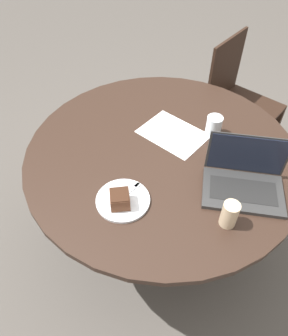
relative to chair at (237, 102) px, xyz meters
name	(u,v)px	position (x,y,z in m)	size (l,w,h in m)	color
ground_plane	(158,232)	(-0.34, 0.87, -0.46)	(12.00, 12.00, 0.00)	#4C4742
dining_table	(161,165)	(-0.34, 0.87, 0.16)	(1.30, 1.30, 0.72)	black
chair	(237,102)	(0.00, 0.00, 0.00)	(0.52, 0.52, 0.88)	black
paper_document	(173,134)	(-0.27, 0.76, 0.26)	(0.37, 0.31, 0.00)	white
plate	(123,200)	(-0.50, 1.18, 0.27)	(0.22, 0.22, 0.01)	silver
cake_slice	(120,199)	(-0.52, 1.20, 0.30)	(0.10, 0.10, 0.06)	brown
fork	(129,192)	(-0.48, 1.14, 0.28)	(0.07, 0.17, 0.00)	silver
coffee_glass	(229,214)	(-0.81, 0.89, 0.32)	(0.06, 0.06, 0.11)	#C6AD89
water_glass	(214,126)	(-0.37, 0.59, 0.31)	(0.08, 0.08, 0.10)	silver
laptop	(244,182)	(-0.71, 0.71, 0.30)	(0.39, 0.40, 0.22)	#2D2D2D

